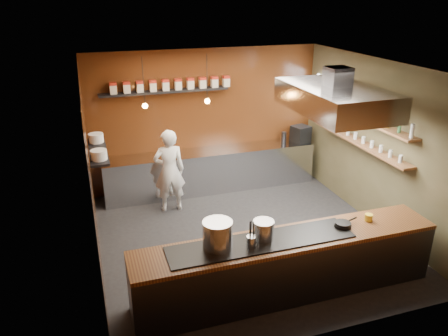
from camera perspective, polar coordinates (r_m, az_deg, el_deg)
name	(u,v)px	position (r m, az deg, el deg)	size (l,w,h in m)	color
floor	(246,238)	(7.88, 2.91, -9.06)	(5.00, 5.00, 0.00)	black
back_wall	(206,120)	(9.47, -2.31, 6.34)	(5.00, 5.00, 0.00)	#3A1C0A
left_wall	(91,178)	(6.79, -16.99, -1.21)	(5.00, 5.00, 0.00)	#3A1C0A
right_wall	(376,144)	(8.40, 19.29, 3.01)	(5.00, 5.00, 0.00)	#433F26
ceiling	(250,67)	(6.83, 3.40, 13.02)	(5.00, 5.00, 0.00)	silver
window_pane	(327,101)	(9.62, 13.36, 8.47)	(1.00, 1.00, 0.00)	white
prep_counter	(211,170)	(9.52, -1.67, -0.27)	(4.60, 0.65, 0.90)	silver
pass_counter	(286,265)	(6.40, 8.16, -12.49)	(4.40, 0.72, 0.94)	#38383D
tin_shelf	(165,91)	(8.97, -7.75, 9.87)	(2.60, 0.26, 0.04)	black
plate_shelf	(98,151)	(7.70, -16.14, 2.08)	(0.30, 1.40, 0.04)	black
bottle_shelf_upper	(362,118)	(8.42, 17.57, 6.26)	(0.26, 2.80, 0.04)	#905F39
bottle_shelf_lower	(359,142)	(8.55, 17.21, 3.24)	(0.26, 2.80, 0.04)	#905F39
extractor_hood	(336,99)	(7.15, 14.38, 8.75)	(1.20, 2.00, 0.72)	#38383D
pendant_left	(145,103)	(8.27, -10.29, 8.33)	(0.10, 0.10, 0.95)	black
pendant_right	(207,99)	(8.51, -2.19, 9.05)	(0.10, 0.10, 0.95)	black
storage_tins	(172,85)	(8.97, -6.83, 10.78)	(2.43, 0.13, 0.22)	#BEB59D
plate_stacks	(97,146)	(7.67, -16.22, 2.79)	(0.26, 1.16, 0.16)	white
bottles	(363,110)	(8.39, 17.68, 7.18)	(0.06, 2.66, 0.24)	silver
wine_glasses	(359,138)	(8.53, 17.27, 3.78)	(0.07, 2.37, 0.13)	silver
stockpot_large	(218,235)	(5.74, -0.84, -8.72)	(0.40, 0.40, 0.39)	silver
stockpot_small	(263,230)	(5.99, 5.17, -8.06)	(0.29, 0.29, 0.27)	silver
utensil_crock	(251,242)	(5.82, 3.57, -9.60)	(0.13, 0.13, 0.16)	#B4B7BB
frying_pan	(343,224)	(6.54, 15.30, -7.09)	(0.41, 0.25, 0.06)	black
butter_jar	(369,217)	(6.83, 18.36, -6.15)	(0.11, 0.11, 0.10)	gold
espresso_machine	(301,134)	(10.03, 9.97, 4.42)	(0.36, 0.34, 0.36)	black
chef	(169,171)	(8.54, -7.15, -0.37)	(0.61, 0.40, 1.67)	white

